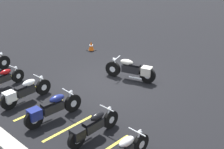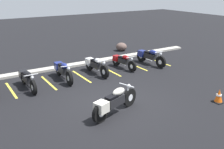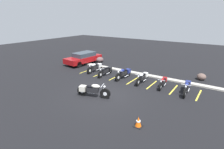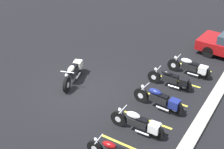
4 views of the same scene
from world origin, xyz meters
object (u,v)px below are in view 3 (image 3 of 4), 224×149
parked_bike_0 (95,67)px  parked_bike_5 (187,87)px  parked_bike_2 (124,73)px  car_red (84,58)px  landscape_rock_0 (100,60)px  parked_bike_1 (106,71)px  motorcycle_cream_featured (92,90)px  parked_bike_3 (143,77)px  traffic_cone (138,122)px  landscape_rock_1 (201,77)px  parked_bike_4 (163,82)px

parked_bike_0 → parked_bike_5: 8.51m
parked_bike_0 → parked_bike_2: (3.29, -0.13, 0.02)m
car_red → landscape_rock_0: bearing=148.5°
parked_bike_1 → parked_bike_2: parked_bike_2 is taller
motorcycle_cream_featured → landscape_rock_0: 9.37m
parked_bike_0 → motorcycle_cream_featured: bearing=37.1°
motorcycle_cream_featured → parked_bike_3: (1.66, 4.36, -0.03)m
motorcycle_cream_featured → parked_bike_5: motorcycle_cream_featured is taller
parked_bike_2 → parked_bike_3: parked_bike_2 is taller
parked_bike_5 → traffic_cone: parked_bike_5 is taller
landscape_rock_0 → landscape_rock_1: bearing=0.3°
parked_bike_3 → traffic_cone: 6.14m
landscape_rock_1 → traffic_cone: 9.15m
landscape_rock_0 → parked_bike_5: bearing=-18.4°
car_red → motorcycle_cream_featured: bearing=50.8°
parked_bike_2 → parked_bike_0: bearing=-89.0°
parked_bike_4 → landscape_rock_0: (-8.73, 3.31, -0.10)m
parked_bike_4 → parked_bike_5: size_ratio=0.88×
landscape_rock_0 → parked_bike_1: bearing=-45.3°
motorcycle_cream_featured → landscape_rock_1: size_ratio=2.98×
landscape_rock_1 → parked_bike_2: bearing=-149.5°
parked_bike_5 → landscape_rock_1: (0.45, 3.55, -0.18)m
parked_bike_2 → parked_bike_1: bearing=-78.9°
landscape_rock_0 → car_red: bearing=-125.9°
parked_bike_2 → parked_bike_3: bearing=91.7°
parked_bike_5 → car_red: size_ratio=0.50×
landscape_rock_0 → traffic_cone: bearing=-43.6°
parked_bike_4 → landscape_rock_1: size_ratio=2.59×
parked_bike_2 → traffic_cone: parked_bike_2 is taller
parked_bike_0 → parked_bike_2: bearing=88.0°
parked_bike_4 → parked_bike_5: 1.74m
parked_bike_0 → landscape_rock_1: 9.50m
parked_bike_1 → parked_bike_2: 1.79m
parked_bike_5 → motorcycle_cream_featured: bearing=-55.6°
parked_bike_5 → car_red: car_red is taller
car_red → parked_bike_2: bearing=79.0°
parked_bike_2 → landscape_rock_0: 6.19m
car_red → landscape_rock_0: 1.91m
parked_bike_1 → parked_bike_3: (3.54, 0.20, 0.01)m
landscape_rock_0 → parked_bike_4: bearing=-20.8°
parked_bike_5 → landscape_rock_1: parked_bike_5 is taller
parked_bike_3 → landscape_rock_0: bearing=-117.0°
landscape_rock_0 → parked_bike_0: bearing=-58.0°
car_red → landscape_rock_0: (1.10, 1.52, -0.37)m
parked_bike_0 → traffic_cone: parked_bike_0 is taller
parked_bike_3 → car_red: car_red is taller
parked_bike_3 → traffic_cone: (2.40, -5.65, -0.21)m
motorcycle_cream_featured → parked_bike_5: (5.09, 4.19, -0.02)m
parked_bike_1 → traffic_cone: bearing=46.2°
parked_bike_5 → traffic_cone: size_ratio=4.18×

